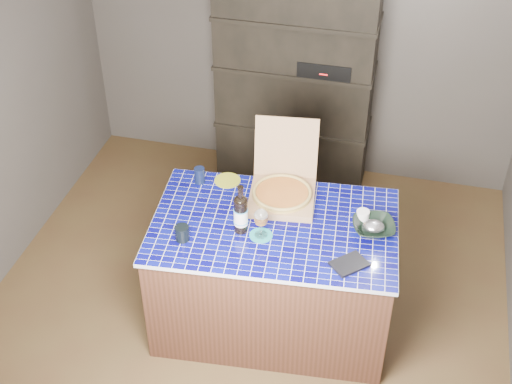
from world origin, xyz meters
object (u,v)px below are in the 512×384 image
(kitchen_island, at_px, (273,273))
(wine_glass, at_px, (261,218))
(bowl, at_px, (374,227))
(dvd_case, at_px, (349,264))
(pizza_box, at_px, (282,190))
(mead_bottle, at_px, (241,214))

(kitchen_island, xyz_separation_m, wine_glass, (-0.05, -0.12, 0.54))
(bowl, bearing_deg, wine_glass, -162.48)
(dvd_case, bearing_deg, pizza_box, 179.95)
(kitchen_island, bearing_deg, mead_bottle, -155.88)
(mead_bottle, bearing_deg, kitchen_island, 29.20)
(mead_bottle, height_order, wine_glass, mead_bottle)
(pizza_box, height_order, wine_glass, pizza_box)
(mead_bottle, relative_size, wine_glass, 1.71)
(kitchen_island, relative_size, mead_bottle, 4.74)
(pizza_box, height_order, bowl, pizza_box)
(pizza_box, xyz_separation_m, bowl, (0.60, -0.18, -0.03))
(pizza_box, distance_m, dvd_case, 0.72)
(bowl, bearing_deg, mead_bottle, -166.64)
(pizza_box, bearing_deg, bowl, -24.03)
(kitchen_island, bearing_deg, bowl, 2.80)
(wine_glass, bearing_deg, pizza_box, 83.43)
(kitchen_island, relative_size, bowl, 6.22)
(kitchen_island, relative_size, wine_glass, 8.10)
(mead_bottle, relative_size, dvd_case, 1.66)
(wine_glass, bearing_deg, bowl, 17.52)
(kitchen_island, distance_m, wine_glass, 0.56)
(pizza_box, relative_size, mead_bottle, 1.63)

